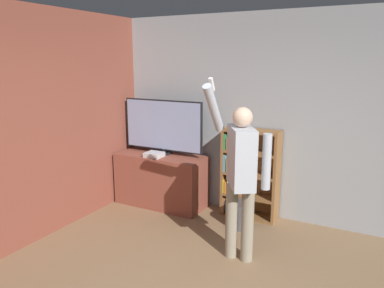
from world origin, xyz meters
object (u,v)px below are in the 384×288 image
(bookshelf, at_px, (246,174))
(game_console, at_px, (154,155))
(television, at_px, (163,126))
(person, at_px, (241,169))
(waste_bin, at_px, (241,215))

(bookshelf, bearing_deg, game_console, -165.13)
(television, distance_m, person, 1.86)
(television, distance_m, game_console, 0.43)
(game_console, height_order, bookshelf, bookshelf)
(television, bearing_deg, game_console, -96.37)
(bookshelf, relative_size, waste_bin, 3.71)
(game_console, bearing_deg, bookshelf, 14.87)
(bookshelf, bearing_deg, waste_bin, -77.46)
(person, bearing_deg, game_console, -148.49)
(television, bearing_deg, bookshelf, 5.72)
(television, xyz_separation_m, game_console, (-0.02, -0.21, -0.38))
(game_console, bearing_deg, person, -26.21)
(television, height_order, waste_bin, television)
(game_console, distance_m, waste_bin, 1.47)
(game_console, relative_size, waste_bin, 0.73)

